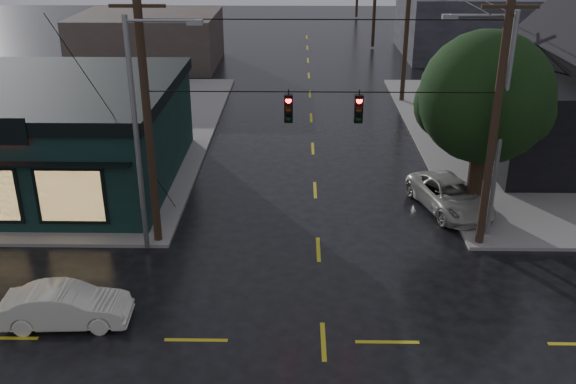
{
  "coord_description": "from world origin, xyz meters",
  "views": [
    {
      "loc": [
        -0.82,
        -16.56,
        12.3
      ],
      "look_at": [
        -1.19,
        4.79,
        3.02
      ],
      "focal_mm": 40.0,
      "sensor_mm": 36.0,
      "label": 1
    }
  ],
  "objects_px": {
    "corner_tree": "(486,98)",
    "sedan_cream": "(66,306)",
    "utility_pole_nw": "(159,242)",
    "utility_pole_ne": "(478,245)",
    "suv_silver": "(450,196)"
  },
  "relations": [
    {
      "from": "corner_tree",
      "to": "sedan_cream",
      "type": "height_order",
      "value": "corner_tree"
    },
    {
      "from": "utility_pole_nw",
      "to": "sedan_cream",
      "type": "relative_size",
      "value": 2.48
    },
    {
      "from": "corner_tree",
      "to": "utility_pole_ne",
      "type": "height_order",
      "value": "corner_tree"
    },
    {
      "from": "corner_tree",
      "to": "utility_pole_ne",
      "type": "relative_size",
      "value": 0.78
    },
    {
      "from": "utility_pole_nw",
      "to": "suv_silver",
      "type": "xyz_separation_m",
      "value": [
        12.5,
        3.33,
        0.7
      ]
    },
    {
      "from": "utility_pole_nw",
      "to": "suv_silver",
      "type": "height_order",
      "value": "utility_pole_nw"
    },
    {
      "from": "utility_pole_ne",
      "to": "suv_silver",
      "type": "bearing_deg",
      "value": 98.53
    },
    {
      "from": "corner_tree",
      "to": "utility_pole_nw",
      "type": "distance_m",
      "value": 14.83
    },
    {
      "from": "sedan_cream",
      "to": "suv_silver",
      "type": "height_order",
      "value": "suv_silver"
    },
    {
      "from": "corner_tree",
      "to": "sedan_cream",
      "type": "bearing_deg",
      "value": -149.79
    },
    {
      "from": "sedan_cream",
      "to": "utility_pole_ne",
      "type": "bearing_deg",
      "value": -72.04
    },
    {
      "from": "utility_pole_nw",
      "to": "corner_tree",
      "type": "bearing_deg",
      "value": 13.41
    },
    {
      "from": "suv_silver",
      "to": "utility_pole_ne",
      "type": "bearing_deg",
      "value": -97.06
    },
    {
      "from": "suv_silver",
      "to": "sedan_cream",
      "type": "bearing_deg",
      "value": -163.33
    },
    {
      "from": "sedan_cream",
      "to": "suv_silver",
      "type": "bearing_deg",
      "value": -60.81
    }
  ]
}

